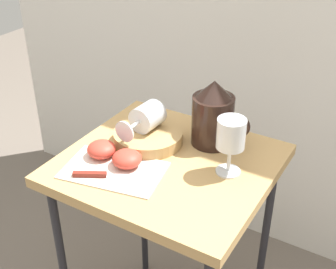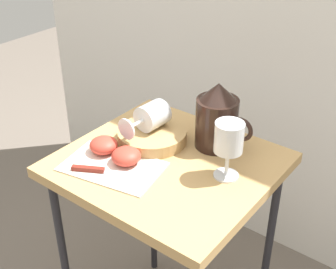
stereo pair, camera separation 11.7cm
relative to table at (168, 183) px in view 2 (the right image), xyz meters
The scene contains 9 objects.
table is the anchor object (origin of this frame).
linen_napkin 0.17m from the table, 130.06° to the right, with size 0.25×0.16×0.00m, color silver.
basket_tray 0.14m from the table, 152.14° to the left, with size 0.20×0.20×0.04m, color tan.
pitcher 0.22m from the table, 66.81° to the left, with size 0.17×0.12×0.19m.
wine_glass_upright 0.24m from the table, 11.61° to the left, with size 0.07×0.07×0.15m.
wine_glass_tipped_near 0.19m from the table, 149.88° to the left, with size 0.08×0.15×0.08m.
apple_half_left 0.20m from the table, 154.24° to the right, with size 0.08×0.08×0.04m, color #CC3D2D.
apple_half_right 0.15m from the table, 133.42° to the right, with size 0.08×0.08×0.04m, color #CC3D2D.
knife 0.20m from the table, 123.90° to the right, with size 0.19×0.11×0.01m.
Camera 2 is at (0.61, -0.80, 1.41)m, focal length 48.59 mm.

